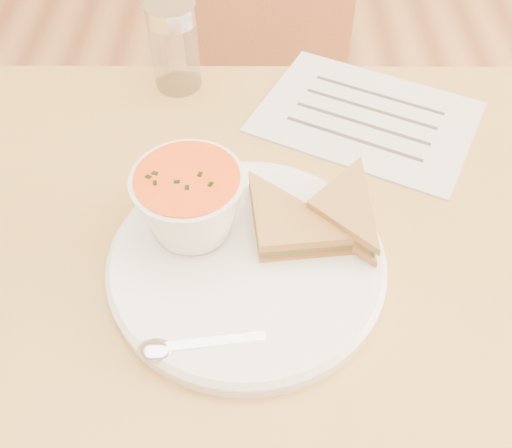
# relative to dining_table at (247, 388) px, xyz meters

# --- Properties ---
(dining_table) EXTENTS (1.00, 0.70, 0.75)m
(dining_table) POSITION_rel_dining_table_xyz_m (0.00, 0.00, 0.00)
(dining_table) COLOR #A37A32
(dining_table) RESTS_ON floor
(chair_far) EXTENTS (0.42, 0.42, 0.80)m
(chair_far) POSITION_rel_dining_table_xyz_m (0.07, 0.52, 0.03)
(chair_far) COLOR #5A321B
(chair_far) RESTS_ON floor
(plate) EXTENTS (0.34, 0.34, 0.02)m
(plate) POSITION_rel_dining_table_xyz_m (0.00, -0.03, 0.38)
(plate) COLOR white
(plate) RESTS_ON dining_table
(soup_bowl) EXTENTS (0.14, 0.14, 0.08)m
(soup_bowl) POSITION_rel_dining_table_xyz_m (-0.06, 0.01, 0.43)
(soup_bowl) COLOR white
(soup_bowl) RESTS_ON plate
(sandwich_half_a) EXTENTS (0.12, 0.12, 0.03)m
(sandwich_half_a) POSITION_rel_dining_table_xyz_m (0.02, -0.04, 0.41)
(sandwich_half_a) COLOR #B4893F
(sandwich_half_a) RESTS_ON plate
(sandwich_half_b) EXTENTS (0.14, 0.14, 0.03)m
(sandwich_half_b) POSITION_rel_dining_table_xyz_m (0.07, 0.02, 0.42)
(sandwich_half_b) COLOR #B4893F
(sandwich_half_b) RESTS_ON plate
(spoon) EXTENTS (0.17, 0.06, 0.01)m
(spoon) POSITION_rel_dining_table_xyz_m (-0.03, -0.13, 0.40)
(spoon) COLOR silver
(spoon) RESTS_ON plate
(paper_menu) EXTENTS (0.35, 0.32, 0.00)m
(paper_menu) POSITION_rel_dining_table_xyz_m (0.17, 0.23, 0.38)
(paper_menu) COLOR silver
(paper_menu) RESTS_ON dining_table
(condiment_shaker) EXTENTS (0.08, 0.08, 0.13)m
(condiment_shaker) POSITION_rel_dining_table_xyz_m (-0.10, 0.31, 0.44)
(condiment_shaker) COLOR silver
(condiment_shaker) RESTS_ON dining_table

